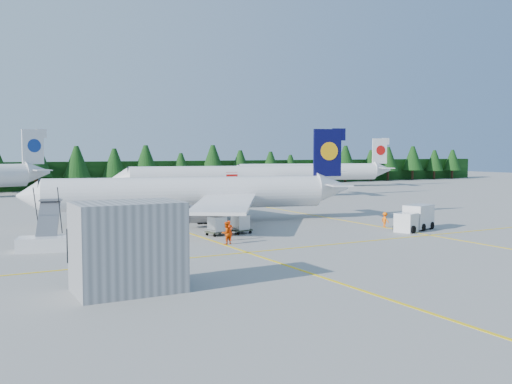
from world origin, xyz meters
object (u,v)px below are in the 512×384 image
airliner_navy (182,194)px  airstairs (46,240)px  airliner_red (225,178)px  service_truck (414,218)px

airliner_navy → airstairs: size_ratio=5.57×
airliner_red → airstairs: airliner_red is taller
service_truck → airliner_navy: bearing=116.0°
airstairs → service_truck: bearing=6.2°
airliner_red → service_truck: size_ratio=7.12×
airliner_navy → airliner_red: airliner_red is taller
airstairs → service_truck: size_ratio=1.16×
airliner_red → service_truck: bearing=-79.6°
airstairs → airliner_red: bearing=63.9°
airliner_navy → service_truck: bearing=-30.2°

